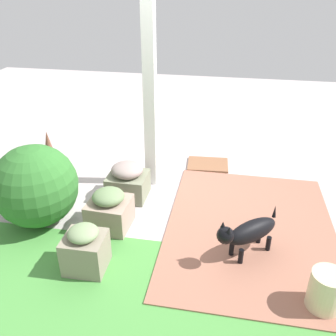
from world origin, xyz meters
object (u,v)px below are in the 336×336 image
at_px(round_shrub, 36,186).
at_px(stone_planter_mid, 110,210).
at_px(ceramic_urn, 326,291).
at_px(terracotta_pot_spiky, 50,154).
at_px(stone_planter_far, 85,249).
at_px(doormat, 208,164).
at_px(dog, 248,232).
at_px(stone_planter_near, 128,181).
at_px(porch_pillar, 150,91).

bearing_deg(round_shrub, stone_planter_mid, -176.75).
bearing_deg(ceramic_urn, terracotta_pot_spiky, -28.26).
distance_m(stone_planter_mid, ceramic_urn, 2.22).
xyz_separation_m(stone_planter_far, terracotta_pot_spiky, (1.17, -1.67, 0.08)).
distance_m(stone_planter_far, doormat, 2.49).
relative_size(stone_planter_far, dog, 0.76).
xyz_separation_m(stone_planter_far, ceramic_urn, (-2.11, 0.09, -0.04)).
bearing_deg(stone_planter_near, stone_planter_mid, 87.70).
distance_m(stone_planter_near, stone_planter_far, 1.29).
distance_m(dog, doormat, 1.95).
bearing_deg(stone_planter_far, ceramic_urn, 177.58).
height_order(stone_planter_far, doormat, stone_planter_far).
xyz_separation_m(stone_planter_near, doormat, (-0.91, -1.01, -0.20)).
distance_m(stone_planter_far, terracotta_pot_spiky, 2.05).
bearing_deg(stone_planter_far, doormat, -112.36).
height_order(stone_planter_near, stone_planter_mid, same).
xyz_separation_m(round_shrub, ceramic_urn, (-2.89, 0.70, -0.27)).
relative_size(porch_pillar, round_shrub, 2.73).
xyz_separation_m(stone_planter_far, dog, (-1.48, -0.44, 0.07)).
distance_m(porch_pillar, ceramic_urn, 2.78).
height_order(round_shrub, terracotta_pot_spiky, round_shrub).
xyz_separation_m(stone_planter_near, dog, (-1.44, 0.84, 0.07)).
relative_size(stone_planter_far, round_shrub, 0.52).
bearing_deg(stone_planter_far, terracotta_pot_spiky, -54.98).
xyz_separation_m(stone_planter_near, stone_planter_far, (0.04, 1.28, -0.00)).
xyz_separation_m(porch_pillar, terracotta_pot_spiky, (1.42, 0.02, -0.94)).
bearing_deg(terracotta_pot_spiky, dog, 155.14).
bearing_deg(porch_pillar, ceramic_urn, 136.25).
relative_size(dog, ceramic_urn, 1.69).
xyz_separation_m(porch_pillar, ceramic_urn, (-1.86, 1.78, -1.06)).
relative_size(porch_pillar, stone_planter_far, 5.28).
height_order(porch_pillar, doormat, porch_pillar).
xyz_separation_m(porch_pillar, stone_planter_near, (0.21, 0.41, -1.02)).
bearing_deg(stone_planter_mid, stone_planter_near, -92.30).
relative_size(stone_planter_mid, round_shrub, 0.51).
relative_size(porch_pillar, dog, 4.03).
xyz_separation_m(stone_planter_mid, doormat, (-0.93, -1.64, -0.20)).
bearing_deg(dog, porch_pillar, -45.32).
relative_size(terracotta_pot_spiky, doormat, 1.08).
xyz_separation_m(stone_planter_near, ceramic_urn, (-2.07, 1.37, -0.04)).
bearing_deg(stone_planter_near, terracotta_pot_spiky, -17.81).
bearing_deg(terracotta_pot_spiky, stone_planter_near, 162.19).
bearing_deg(doormat, terracotta_pot_spiky, 16.37).
distance_m(round_shrub, terracotta_pot_spiky, 1.14).
xyz_separation_m(round_shrub, doormat, (-1.73, -1.68, -0.44)).
bearing_deg(porch_pillar, round_shrub, 46.31).
bearing_deg(dog, terracotta_pot_spiky, -24.86).
relative_size(stone_planter_near, ceramic_urn, 1.30).
bearing_deg(stone_planter_near, dog, 149.77).
relative_size(porch_pillar, doormat, 4.28).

